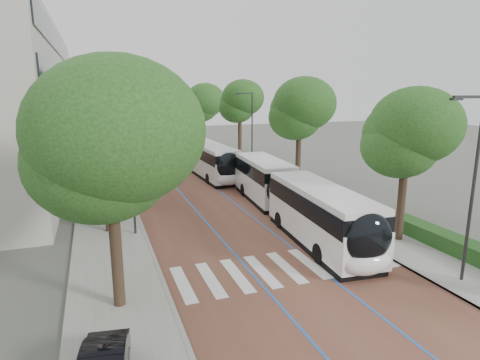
% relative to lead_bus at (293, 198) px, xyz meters
% --- Properties ---
extents(ground, '(160.00, 160.00, 0.00)m').
position_rel_lead_bus_xyz_m(ground, '(-3.57, -6.91, -1.63)').
color(ground, '#51544C').
rests_on(ground, ground).
extents(road, '(11.00, 140.00, 0.02)m').
position_rel_lead_bus_xyz_m(road, '(-3.57, 33.09, -1.62)').
color(road, brown).
rests_on(road, ground).
extents(sidewalk_left, '(4.00, 140.00, 0.12)m').
position_rel_lead_bus_xyz_m(sidewalk_left, '(-11.07, 33.09, -1.57)').
color(sidewalk_left, gray).
rests_on(sidewalk_left, ground).
extents(sidewalk_right, '(4.00, 140.00, 0.12)m').
position_rel_lead_bus_xyz_m(sidewalk_right, '(3.93, 33.09, -1.57)').
color(sidewalk_right, gray).
rests_on(sidewalk_right, ground).
extents(kerb_left, '(0.20, 140.00, 0.14)m').
position_rel_lead_bus_xyz_m(kerb_left, '(-9.17, 33.09, -1.57)').
color(kerb_left, gray).
rests_on(kerb_left, ground).
extents(kerb_right, '(0.20, 140.00, 0.14)m').
position_rel_lead_bus_xyz_m(kerb_right, '(2.03, 33.09, -1.57)').
color(kerb_right, gray).
rests_on(kerb_right, ground).
extents(zebra_crossing, '(10.55, 3.60, 0.01)m').
position_rel_lead_bus_xyz_m(zebra_crossing, '(-3.37, -5.91, -1.60)').
color(zebra_crossing, silver).
rests_on(zebra_crossing, ground).
extents(lane_line_left, '(0.12, 126.00, 0.01)m').
position_rel_lead_bus_xyz_m(lane_line_left, '(-5.17, 33.09, -1.60)').
color(lane_line_left, '#235DB2').
rests_on(lane_line_left, road).
extents(lane_line_right, '(0.12, 126.00, 0.01)m').
position_rel_lead_bus_xyz_m(lane_line_right, '(-1.97, 33.09, -1.60)').
color(lane_line_right, '#235DB2').
rests_on(lane_line_right, road).
extents(hedge, '(1.20, 14.00, 0.80)m').
position_rel_lead_bus_xyz_m(hedge, '(5.53, -6.91, -1.11)').
color(hedge, '#173F15').
rests_on(hedge, sidewalk_right).
extents(streetlight_near, '(1.82, 0.20, 8.00)m').
position_rel_lead_bus_xyz_m(streetlight_near, '(3.05, -9.91, 3.19)').
color(streetlight_near, '#2A2A2C').
rests_on(streetlight_near, sidewalk_right).
extents(streetlight_far, '(1.82, 0.20, 8.00)m').
position_rel_lead_bus_xyz_m(streetlight_far, '(3.05, 15.09, 3.19)').
color(streetlight_far, '#2A2A2C').
rests_on(streetlight_far, sidewalk_right).
extents(lamp_post_left, '(0.14, 0.14, 8.00)m').
position_rel_lead_bus_xyz_m(lamp_post_left, '(-9.67, 1.09, 2.49)').
color(lamp_post_left, '#2A2A2C').
rests_on(lamp_post_left, sidewalk_left).
extents(trees_left, '(6.35, 61.06, 10.06)m').
position_rel_lead_bus_xyz_m(trees_left, '(-11.07, 16.34, 5.14)').
color(trees_left, black).
rests_on(trees_left, ground).
extents(trees_right, '(5.88, 47.35, 8.94)m').
position_rel_lead_bus_xyz_m(trees_right, '(4.13, 18.43, 4.77)').
color(trees_right, black).
rests_on(trees_right, ground).
extents(lead_bus, '(3.96, 18.54, 3.20)m').
position_rel_lead_bus_xyz_m(lead_bus, '(0.00, 0.00, 0.00)').
color(lead_bus, black).
rests_on(lead_bus, ground).
extents(bus_queued_0, '(2.92, 12.47, 3.20)m').
position_rel_lead_bus_xyz_m(bus_queued_0, '(-1.06, 15.50, -0.00)').
color(bus_queued_0, white).
rests_on(bus_queued_0, ground).
extents(bus_queued_1, '(2.65, 12.42, 3.20)m').
position_rel_lead_bus_xyz_m(bus_queued_1, '(-0.66, 29.23, -0.00)').
color(bus_queued_1, white).
rests_on(bus_queued_1, ground).
extents(bus_queued_2, '(3.27, 12.53, 3.20)m').
position_rel_lead_bus_xyz_m(bus_queued_2, '(-0.12, 42.31, -0.00)').
color(bus_queued_2, white).
rests_on(bus_queued_2, ground).
extents(bus_queued_3, '(3.35, 12.54, 3.20)m').
position_rel_lead_bus_xyz_m(bus_queued_3, '(-1.09, 55.95, -0.00)').
color(bus_queued_3, white).
rests_on(bus_queued_3, ground).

